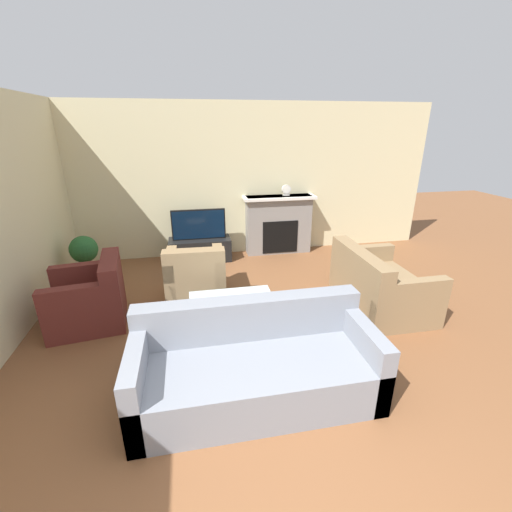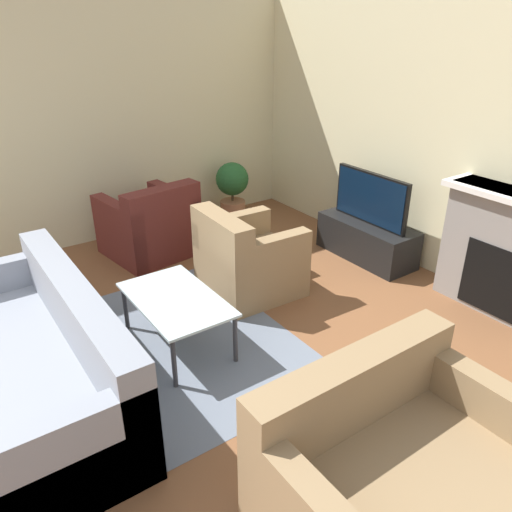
# 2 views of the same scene
# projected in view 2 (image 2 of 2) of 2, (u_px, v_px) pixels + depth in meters

# --- Properties ---
(wall_back) EXTENTS (8.05, 0.06, 2.70)m
(wall_back) POSITION_uv_depth(u_px,v_px,m) (434.00, 135.00, 4.73)
(wall_back) COLOR beige
(wall_back) RESTS_ON ground_plane
(wall_left) EXTENTS (0.06, 8.14, 2.70)m
(wall_left) POSITION_uv_depth(u_px,v_px,m) (77.00, 123.00, 5.28)
(wall_left) COLOR beige
(wall_left) RESTS_ON ground_plane
(area_rug) EXTENTS (2.17, 1.79, 0.00)m
(area_rug) POSITION_uv_depth(u_px,v_px,m) (172.00, 346.00, 3.97)
(area_rug) COLOR slate
(area_rug) RESTS_ON ground_plane
(tv_stand) EXTENTS (1.09, 0.45, 0.40)m
(tv_stand) POSITION_uv_depth(u_px,v_px,m) (367.00, 240.00, 5.35)
(tv_stand) COLOR black
(tv_stand) RESTS_ON ground_plane
(tv) EXTENTS (0.94, 0.06, 0.54)m
(tv) POSITION_uv_depth(u_px,v_px,m) (371.00, 198.00, 5.15)
(tv) COLOR black
(tv) RESTS_ON tv_stand
(couch_sectional) EXTENTS (2.11, 0.90, 0.82)m
(couch_sectional) POSITION_uv_depth(u_px,v_px,m) (39.00, 366.00, 3.29)
(couch_sectional) COLOR gray
(couch_sectional) RESTS_ON ground_plane
(couch_loveseat) EXTENTS (0.92, 1.33, 0.82)m
(couch_loveseat) POSITION_uv_depth(u_px,v_px,m) (393.00, 473.00, 2.52)
(couch_loveseat) COLOR #8C704C
(couch_loveseat) RESTS_ON ground_plane
(armchair_by_window) EXTENTS (0.95, 0.95, 0.82)m
(armchair_by_window) POSITION_uv_depth(u_px,v_px,m) (150.00, 229.00, 5.38)
(armchair_by_window) COLOR #5B231E
(armchair_by_window) RESTS_ON ground_plane
(armchair_accent) EXTENTS (0.82, 0.83, 0.82)m
(armchair_accent) POSITION_uv_depth(u_px,v_px,m) (247.00, 263.00, 4.64)
(armchair_accent) COLOR #8C704C
(armchair_accent) RESTS_ON ground_plane
(coffee_table) EXTENTS (0.97, 0.59, 0.42)m
(coffee_table) POSITION_uv_depth(u_px,v_px,m) (176.00, 303.00, 3.84)
(coffee_table) COLOR #333338
(coffee_table) RESTS_ON ground_plane
(potted_plant) EXTENTS (0.41, 0.41, 0.74)m
(potted_plant) POSITION_uv_depth(u_px,v_px,m) (232.00, 187.00, 6.26)
(potted_plant) COLOR #AD704C
(potted_plant) RESTS_ON ground_plane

